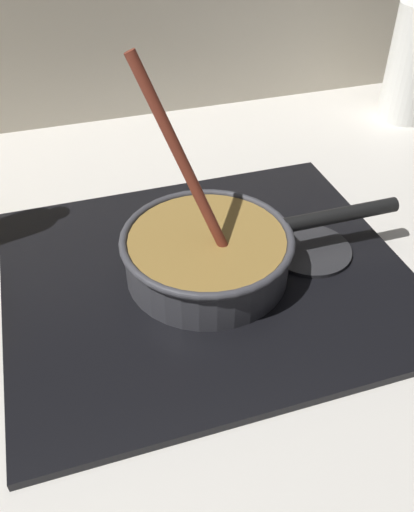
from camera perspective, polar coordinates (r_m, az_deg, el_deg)
ground at (r=0.64m, az=0.28°, el=-17.70°), size 2.40×1.60×0.04m
hob_plate at (r=0.77m, az=0.00°, el=-2.12°), size 0.56×0.48×0.01m
burner_ring at (r=0.76m, az=0.00°, el=-1.55°), size 0.19×0.19×0.01m
spare_burner at (r=0.81m, az=10.83°, el=0.67°), size 0.12×0.12×0.01m
cooking_pan at (r=0.74m, az=0.18°, el=0.41°), size 0.41×0.24×0.31m
paper_towel_roll at (r=1.25m, az=21.08°, el=18.50°), size 0.11×0.11×0.23m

